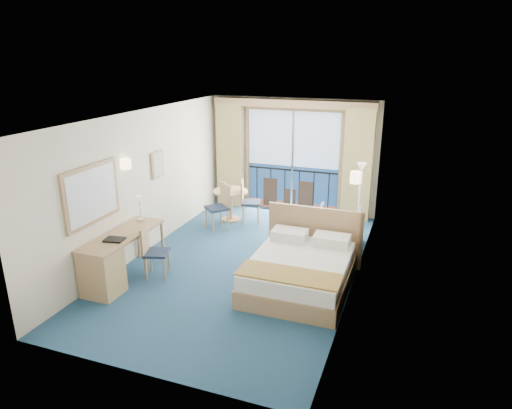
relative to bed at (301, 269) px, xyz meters
name	(u,v)px	position (x,y,z in m)	size (l,w,h in m)	color
floor	(244,263)	(-1.20, 0.48, -0.30)	(6.50, 6.50, 0.00)	navy
room_walls	(243,169)	(-1.20, 0.48, 1.48)	(4.04, 6.54, 2.72)	silver
balcony_door	(292,164)	(-1.20, 3.70, 0.84)	(2.36, 0.03, 2.52)	navy
curtain_left	(230,155)	(-2.75, 3.55, 0.97)	(0.65, 0.22, 2.55)	tan
curtain_right	(358,165)	(0.35, 3.55, 0.97)	(0.65, 0.22, 2.55)	tan
pelmet	(293,104)	(-1.20, 3.58, 2.28)	(3.80, 0.25, 0.18)	tan
mirror	(92,195)	(-3.17, -1.02, 1.25)	(0.05, 1.25, 0.95)	tan
wall_print	(158,164)	(-3.17, 0.93, 1.30)	(0.04, 0.42, 0.52)	tan
sconce_left	(126,164)	(-3.14, -0.12, 1.55)	(0.18, 0.18, 0.18)	beige
sconce_right	(356,177)	(0.74, 0.33, 1.55)	(0.18, 0.18, 0.18)	beige
bed	(301,269)	(0.00, 0.00, 0.00)	(1.72, 2.04, 1.08)	tan
nightstand	(347,246)	(0.56, 1.22, -0.01)	(0.45, 0.43, 0.59)	tan
phone	(346,230)	(0.53, 1.17, 0.33)	(0.18, 0.14, 0.08)	silver
armchair	(339,225)	(0.26, 2.02, 0.08)	(0.81, 0.83, 0.76)	#4A515A
floor_lamp	(361,180)	(0.54, 2.76, 0.85)	(0.21, 0.21, 1.52)	silver
desk	(107,265)	(-2.89, -1.20, 0.14)	(0.59, 1.72, 0.81)	tan
desk_chair	(152,249)	(-2.47, -0.53, 0.22)	(0.50, 0.50, 0.92)	#1C2943
folder	(114,240)	(-2.84, -1.00, 0.52)	(0.31, 0.23, 0.03)	black
desk_lamp	(140,203)	(-2.95, -0.09, 0.84)	(0.12, 0.12, 0.45)	silver
round_table	(231,198)	(-2.32, 2.53, 0.23)	(0.78, 0.78, 0.70)	tan
table_chair_a	(247,199)	(-1.91, 2.52, 0.25)	(0.54, 0.53, 0.97)	#1C2943
table_chair_b	(220,204)	(-2.31, 1.95, 0.27)	(0.62, 0.62, 1.01)	#1C2943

